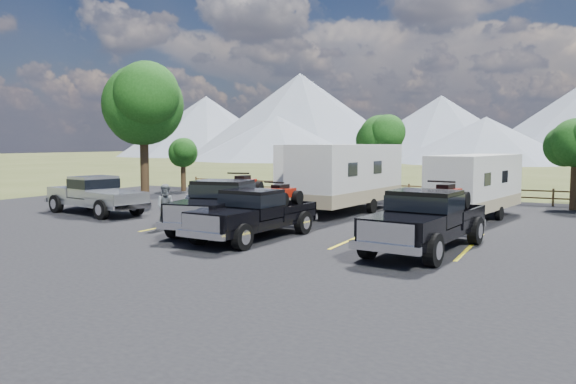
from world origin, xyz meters
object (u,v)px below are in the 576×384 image
at_px(trailer_left, 319,174).
at_px(trailer_center, 348,177).
at_px(trailer_right, 475,186).
at_px(person_b, 167,207).
at_px(rig_left, 226,203).
at_px(rig_right, 427,218).
at_px(rig_center, 256,212).
at_px(tree_big_nw, 143,105).
at_px(pickup_silver, 96,194).
at_px(person_a, 191,208).

bearing_deg(trailer_left, trailer_center, -46.99).
distance_m(trailer_right, person_b, 13.64).
bearing_deg(rig_left, trailer_left, 81.41).
bearing_deg(person_b, rig_right, -32.94).
relative_size(rig_right, trailer_right, 0.80).
distance_m(rig_center, person_b, 4.27).
height_order(tree_big_nw, trailer_right, tree_big_nw).
xyz_separation_m(rig_left, trailer_center, (2.22, 7.54, 0.69)).
bearing_deg(rig_center, tree_big_nw, 153.23).
bearing_deg(rig_center, pickup_silver, 171.47).
height_order(rig_left, pickup_silver, rig_left).
bearing_deg(rig_center, person_b, -178.37).
bearing_deg(trailer_center, rig_center, -84.87).
bearing_deg(tree_big_nw, person_a, -39.05).
xyz_separation_m(tree_big_nw, trailer_left, (9.15, 3.59, -3.80)).
relative_size(rig_right, person_a, 3.72).
bearing_deg(pickup_silver, tree_big_nw, -156.52).
distance_m(tree_big_nw, pickup_silver, 6.53).
bearing_deg(tree_big_nw, trailer_center, 8.23).
bearing_deg(rig_center, person_a, 178.97).
distance_m(rig_left, person_b, 2.38).
bearing_deg(tree_big_nw, trailer_right, 6.32).
height_order(rig_center, trailer_left, trailer_left).
relative_size(rig_left, trailer_right, 0.82).
height_order(tree_big_nw, person_b, tree_big_nw).
bearing_deg(person_a, trailer_left, -106.21).
xyz_separation_m(trailer_left, person_a, (-0.86, -10.32, -0.85)).
relative_size(tree_big_nw, pickup_silver, 1.22).
relative_size(rig_center, trailer_center, 0.63).
distance_m(tree_big_nw, trailer_center, 12.27).
distance_m(rig_right, trailer_center, 10.06).
xyz_separation_m(trailer_left, person_b, (-2.01, -10.40, -0.84)).
relative_size(rig_left, person_b, 3.80).
bearing_deg(rig_center, trailer_left, 106.91).
xyz_separation_m(rig_right, person_b, (-10.27, -0.33, -0.14)).
relative_size(rig_left, rig_center, 1.13).
bearing_deg(rig_center, rig_left, 155.33).
height_order(trailer_center, pickup_silver, trailer_center).
height_order(trailer_right, person_b, trailer_right).
xyz_separation_m(rig_right, pickup_silver, (-16.48, 1.93, -0.09)).
bearing_deg(rig_left, tree_big_nw, 138.16).
distance_m(tree_big_nw, trailer_left, 10.54).
distance_m(tree_big_nw, trailer_right, 18.14).
xyz_separation_m(trailer_center, person_b, (-4.40, -8.47, -0.85)).
bearing_deg(trailer_right, rig_left, -126.00).
bearing_deg(trailer_left, rig_right, -58.84).
relative_size(trailer_left, trailer_right, 1.15).
height_order(tree_big_nw, rig_center, tree_big_nw).
height_order(pickup_silver, person_b, pickup_silver).
bearing_deg(person_b, trailer_left, 44.26).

